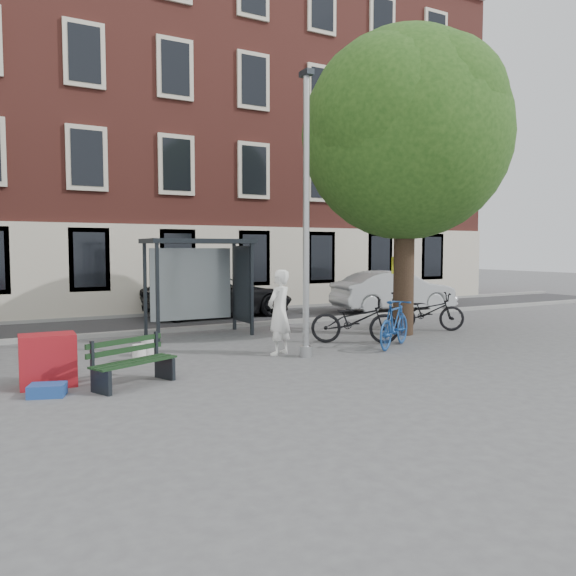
# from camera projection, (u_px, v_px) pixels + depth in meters

# --- Properties ---
(ground) EXTENTS (90.00, 90.00, 0.00)m
(ground) POSITION_uv_depth(u_px,v_px,m) (306.00, 357.00, 12.23)
(ground) COLOR #4C4C4F
(ground) RESTS_ON ground
(road) EXTENTS (40.00, 4.00, 0.01)m
(road) POSITION_uv_depth(u_px,v_px,m) (197.00, 321.00, 18.35)
(road) COLOR #28282B
(road) RESTS_ON ground
(curb_near) EXTENTS (40.00, 0.25, 0.12)m
(curb_near) POSITION_uv_depth(u_px,v_px,m) (220.00, 326.00, 16.60)
(curb_near) COLOR gray
(curb_near) RESTS_ON ground
(curb_far) EXTENTS (40.00, 0.25, 0.12)m
(curb_far) POSITION_uv_depth(u_px,v_px,m) (178.00, 313.00, 20.09)
(curb_far) COLOR gray
(curb_far) RESTS_ON ground
(building_row) EXTENTS (30.00, 8.00, 14.00)m
(building_row) POSITION_uv_depth(u_px,v_px,m) (146.00, 136.00, 23.10)
(building_row) COLOR brown
(building_row) RESTS_ON ground
(lamppost) EXTENTS (0.28, 0.35, 6.11)m
(lamppost) POSITION_uv_depth(u_px,v_px,m) (306.00, 229.00, 12.04)
(lamppost) COLOR #9EA0A3
(lamppost) RESTS_ON ground
(tree_right) EXTENTS (5.76, 5.60, 8.20)m
(tree_right) POSITION_uv_depth(u_px,v_px,m) (409.00, 127.00, 14.98)
(tree_right) COLOR black
(tree_right) RESTS_ON ground
(bus_shelter) EXTENTS (2.85, 1.45, 2.62)m
(bus_shelter) POSITION_uv_depth(u_px,v_px,m) (211.00, 265.00, 15.39)
(bus_shelter) COLOR #1E2328
(bus_shelter) RESTS_ON ground
(painter) EXTENTS (0.83, 0.73, 1.90)m
(painter) POSITION_uv_depth(u_px,v_px,m) (279.00, 312.00, 12.43)
(painter) COLOR white
(painter) RESTS_ON ground
(bench) EXTENTS (1.62, 1.08, 0.80)m
(bench) POSITION_uv_depth(u_px,v_px,m) (133.00, 364.00, 9.65)
(bench) COLOR #1E2328
(bench) RESTS_ON ground
(bike_a) EXTENTS (2.18, 1.71, 1.10)m
(bike_a) POSITION_uv_depth(u_px,v_px,m) (427.00, 312.00, 16.13)
(bike_a) COLOR black
(bike_a) RESTS_ON ground
(bike_b) EXTENTS (1.91, 1.45, 1.15)m
(bike_b) POSITION_uv_depth(u_px,v_px,m) (394.00, 324.00, 13.36)
(bike_b) COLOR navy
(bike_b) RESTS_ON ground
(bike_c) EXTENTS (2.25, 1.85, 1.15)m
(bike_c) POSITION_uv_depth(u_px,v_px,m) (355.00, 320.00, 14.00)
(bike_c) COLOR black
(bike_c) RESTS_ON ground
(bike_d) EXTENTS (1.76, 1.44, 1.08)m
(bike_d) POSITION_uv_depth(u_px,v_px,m) (396.00, 309.00, 16.89)
(bike_d) COLOR black
(bike_d) RESTS_ON ground
(car_dark) EXTENTS (5.29, 2.53, 1.45)m
(car_dark) POSITION_uv_depth(u_px,v_px,m) (219.00, 295.00, 19.64)
(car_dark) COLOR black
(car_dark) RESTS_ON ground
(car_silver) EXTENTS (4.82, 2.24, 1.53)m
(car_silver) POSITION_uv_depth(u_px,v_px,m) (394.00, 291.00, 21.06)
(car_silver) COLOR #B3B7BB
(car_silver) RESTS_ON ground
(red_stand) EXTENTS (0.92, 0.63, 0.90)m
(red_stand) POSITION_uv_depth(u_px,v_px,m) (48.00, 360.00, 9.59)
(red_stand) COLOR maroon
(red_stand) RESTS_ON ground
(blue_crate) EXTENTS (0.65, 0.55, 0.20)m
(blue_crate) POSITION_uv_depth(u_px,v_px,m) (47.00, 390.00, 8.96)
(blue_crate) COLOR #1F438F
(blue_crate) RESTS_ON ground
(bucket_a) EXTENTS (0.35, 0.35, 0.36)m
(bucket_a) POSITION_uv_depth(u_px,v_px,m) (139.00, 353.00, 11.72)
(bucket_a) COLOR white
(bucket_a) RESTS_ON ground
(bucket_c) EXTENTS (0.35, 0.35, 0.36)m
(bucket_c) POSITION_uv_depth(u_px,v_px,m) (148.00, 348.00, 12.32)
(bucket_c) COLOR silver
(bucket_c) RESTS_ON ground
(notice_sign) EXTENTS (0.35, 0.16, 2.13)m
(notice_sign) POSITION_uv_depth(u_px,v_px,m) (395.00, 276.00, 16.02)
(notice_sign) COLOR #9EA0A3
(notice_sign) RESTS_ON ground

